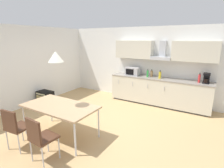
{
  "coord_description": "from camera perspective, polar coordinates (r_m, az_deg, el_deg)",
  "views": [
    {
      "loc": [
        2.44,
        -3.3,
        2.17
      ],
      "look_at": [
        0.15,
        0.53,
        1.0
      ],
      "focal_mm": 28.0,
      "sensor_mm": 36.0,
      "label": 1
    }
  ],
  "objects": [
    {
      "name": "ground_plane",
      "position": [
        4.64,
        -5.13,
        -13.35
      ],
      "size": [
        8.23,
        7.7,
        0.02
      ],
      "primitive_type": "cube",
      "color": "tan"
    },
    {
      "name": "wall_back",
      "position": [
        6.46,
        8.42,
        6.62
      ],
      "size": [
        6.58,
        0.1,
        2.56
      ],
      "primitive_type": "cube",
      "color": "white",
      "rests_on": "ground_plane"
    },
    {
      "name": "wall_left",
      "position": [
        6.25,
        -26.73,
        4.95
      ],
      "size": [
        0.1,
        6.16,
        2.56
      ],
      "primitive_type": "cube",
      "color": "white",
      "rests_on": "ground_plane"
    },
    {
      "name": "kitchen_counter",
      "position": [
        6.02,
        14.83,
        -2.31
      ],
      "size": [
        3.24,
        0.62,
        0.91
      ],
      "color": "#333333",
      "rests_on": "ground_plane"
    },
    {
      "name": "backsplash_tile",
      "position": [
        6.13,
        16.03,
        4.95
      ],
      "size": [
        3.22,
        0.02,
        0.56
      ],
      "primitive_type": "cube",
      "color": "silver",
      "rests_on": "kitchen_counter"
    },
    {
      "name": "upper_wall_cabinets",
      "position": [
        5.91,
        16.03,
        10.44
      ],
      "size": [
        3.22,
        0.4,
        0.6
      ],
      "color": "beige"
    },
    {
      "name": "microwave",
      "position": [
        6.19,
        6.8,
        4.19
      ],
      "size": [
        0.48,
        0.35,
        0.28
      ],
      "color": "#ADADB2",
      "rests_on": "kitchen_counter"
    },
    {
      "name": "coffee_maker",
      "position": [
        5.7,
        28.48,
        1.7
      ],
      "size": [
        0.18,
        0.19,
        0.3
      ],
      "color": "black",
      "rests_on": "kitchen_counter"
    },
    {
      "name": "bottle_red",
      "position": [
        5.7,
        26.61,
        1.65
      ],
      "size": [
        0.07,
        0.07,
        0.29
      ],
      "color": "red",
      "rests_on": "kitchen_counter"
    },
    {
      "name": "bottle_yellow",
      "position": [
        5.83,
        15.37,
        2.83
      ],
      "size": [
        0.08,
        0.08,
        0.26
      ],
      "color": "yellow",
      "rests_on": "kitchen_counter"
    },
    {
      "name": "bottle_green",
      "position": [
        5.96,
        11.54,
        3.35
      ],
      "size": [
        0.06,
        0.06,
        0.27
      ],
      "color": "green",
      "rests_on": "kitchen_counter"
    },
    {
      "name": "bottle_brown",
      "position": [
        6.01,
        12.79,
        3.29
      ],
      "size": [
        0.08,
        0.08,
        0.25
      ],
      "color": "brown",
      "rests_on": "kitchen_counter"
    },
    {
      "name": "dining_table",
      "position": [
        4.05,
        -16.69,
        -7.28
      ],
      "size": [
        1.66,
        0.88,
        0.74
      ],
      "color": "tan",
      "rests_on": "ground_plane"
    },
    {
      "name": "chair_near_right",
      "position": [
        3.4,
        -22.57,
        -15.32
      ],
      "size": [
        0.42,
        0.42,
        0.87
      ],
      "color": "#4C2D1E",
      "rests_on": "ground_plane"
    },
    {
      "name": "chair_near_left",
      "position": [
        3.96,
        -29.12,
        -11.68
      ],
      "size": [
        0.44,
        0.44,
        0.87
      ],
      "color": "#4C2D1E",
      "rests_on": "ground_plane"
    },
    {
      "name": "guitar_amp",
      "position": [
        6.37,
        -20.93,
        -4.14
      ],
      "size": [
        0.52,
        0.37,
        0.44
      ],
      "color": "black",
      "rests_on": "ground_plane"
    },
    {
      "name": "pendant_lamp",
      "position": [
        3.79,
        -17.92,
        8.48
      ],
      "size": [
        0.32,
        0.32,
        0.22
      ],
      "primitive_type": "cone",
      "color": "silver"
    }
  ]
}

